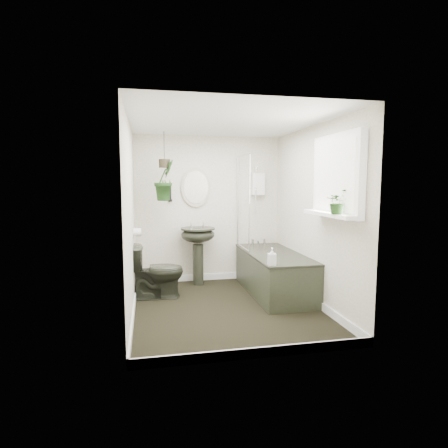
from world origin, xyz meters
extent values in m
cube|color=black|center=(0.00, 0.00, -0.01)|extent=(2.30, 2.80, 0.02)
cube|color=white|center=(0.00, 0.00, 2.31)|extent=(2.30, 2.80, 0.02)
cube|color=white|center=(0.00, 1.41, 1.15)|extent=(2.30, 0.02, 2.30)
cube|color=white|center=(0.00, -1.41, 1.15)|extent=(2.30, 0.02, 2.30)
cube|color=white|center=(-1.16, 0.00, 1.15)|extent=(0.02, 2.80, 2.30)
cube|color=white|center=(1.16, 0.00, 1.15)|extent=(0.02, 2.80, 2.30)
cube|color=white|center=(0.00, 0.00, 0.05)|extent=(2.30, 2.80, 0.10)
cube|color=white|center=(0.80, 1.34, 1.55)|extent=(0.20, 0.10, 0.35)
ellipsoid|color=#BBB298|center=(-0.20, 1.37, 1.50)|extent=(0.46, 0.03, 0.62)
cylinder|color=black|center=(-0.60, 1.36, 1.40)|extent=(0.04, 0.04, 0.22)
cylinder|color=white|center=(-1.10, 0.70, 0.90)|extent=(0.11, 0.11, 0.11)
cube|color=white|center=(1.09, -0.70, 1.65)|extent=(0.08, 1.00, 0.90)
cube|color=white|center=(1.02, -0.70, 1.23)|extent=(0.18, 1.00, 0.04)
cube|color=white|center=(1.04, -0.70, 1.65)|extent=(0.01, 0.86, 0.76)
imported|color=black|center=(-0.85, 0.61, 0.37)|extent=(0.74, 0.44, 0.74)
imported|color=black|center=(0.97, -0.94, 1.38)|extent=(0.29, 0.27, 0.26)
imported|color=black|center=(-0.70, 0.99, 1.61)|extent=(0.42, 0.42, 0.59)
imported|color=black|center=(0.51, -0.25, 0.69)|extent=(0.11, 0.11, 0.21)
cylinder|color=black|center=(-0.70, 0.99, 1.85)|extent=(0.16, 0.16, 0.12)
camera|label=1|loc=(-0.94, -4.49, 1.58)|focal=30.00mm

